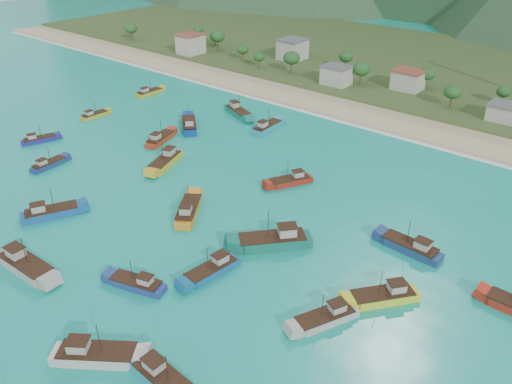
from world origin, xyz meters
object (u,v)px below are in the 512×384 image
Objects in this scene: boat_18 at (51,213)px; boat_7 at (274,241)px; boat_30 at (149,93)px; boat_10 at (290,181)px; boat_16 at (188,211)px; boat_14 at (137,284)px; boat_23 at (212,270)px; boat_0 at (326,318)px; boat_2 at (384,297)px; boat_22 at (160,139)px; boat_25 at (267,128)px; boat_19 at (96,355)px; boat_15 at (189,125)px; boat_6 at (165,162)px; boat_27 at (49,165)px; boat_26 at (165,381)px; boat_17 at (94,116)px; boat_28 at (26,266)px; boat_31 at (39,140)px; boat_12 at (411,248)px; boat_32 at (238,112)px.

boat_7 is at bearing 52.49° from boat_18.
boat_30 is (-43.99, 60.86, -0.16)m from boat_18.
boat_16 is (-7.80, -23.26, 0.17)m from boat_10.
boat_14 is 12.15m from boat_23.
boat_0 is 10.43m from boat_2.
boat_22 reaches higher than boat_23.
boat_25 is at bearing 3.75° from boat_14.
boat_19 is 84.11m from boat_25.
boat_30 is at bearing 110.35° from boat_15.
boat_6 is 1.06× the size of boat_15.
boat_27 is at bearing 49.33° from boat_7.
boat_2 is 1.08× the size of boat_14.
boat_17 is at bearing -117.39° from boat_26.
boat_23 is (36.83, 7.50, -0.08)m from boat_18.
boat_18 is 1.08× the size of boat_23.
boat_22 is 1.03× the size of boat_23.
boat_10 reaches higher than boat_14.
boat_30 is (-3.92, 23.61, 0.12)m from boat_17.
boat_23 is at bearing -49.87° from boat_22.
boat_7 reaches higher than boat_19.
boat_15 reaches higher than boat_17.
boat_7 is 1.00× the size of boat_28.
boat_31 is (-73.53, 33.04, -0.31)m from boat_19.
boat_2 is 0.96× the size of boat_12.
boat_17 is 0.88× the size of boat_30.
boat_32 is (-57.16, 77.90, 0.09)m from boat_26.
boat_7 reaches higher than boat_12.
boat_31 is 0.74× the size of boat_32.
boat_15 is at bearing 72.11° from boat_27.
boat_15 reaches higher than boat_22.
boat_19 is 0.89× the size of boat_28.
boat_14 is at bearing 62.77° from boat_23.
boat_22 is 77.88m from boat_26.
boat_26 is at bearing 169.47° from boat_12.
boat_22 is at bearing 21.98° from boat_7.
boat_6 reaches higher than boat_27.
boat_15 is (-69.93, 38.92, 0.22)m from boat_0.
boat_6 is 1.07× the size of boat_18.
boat_26 is at bearing -82.70° from boat_16.
boat_22 is at bearing 2.03° from boat_0.
boat_2 reaches higher than boat_0.
boat_16 is 56.19m from boat_32.
boat_0 is 0.95× the size of boat_22.
boat_32 is at bearing 68.60° from boat_12.
boat_17 is 54.71m from boat_18.
boat_10 is 41.51m from boat_15.
boat_16 is at bearing 18.45° from boat_31.
boat_30 is at bearing -2.65° from boat_0.
boat_31 is (-72.65, 10.09, -0.18)m from boat_23.
boat_6 reaches higher than boat_17.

